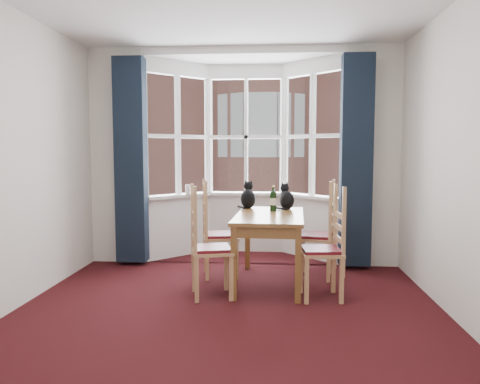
# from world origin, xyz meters

# --- Properties ---
(floor) EXTENTS (4.50, 4.50, 0.00)m
(floor) POSITION_xyz_m (0.00, 0.00, 0.00)
(floor) COLOR black
(floor) RESTS_ON ground
(wall_right) EXTENTS (0.00, 4.50, 4.50)m
(wall_right) POSITION_xyz_m (2.00, 0.00, 1.40)
(wall_right) COLOR silver
(wall_right) RESTS_ON floor
(wall_near) EXTENTS (4.00, 0.00, 4.00)m
(wall_near) POSITION_xyz_m (0.00, -2.25, 1.40)
(wall_near) COLOR silver
(wall_near) RESTS_ON floor
(wall_back_pier_left) EXTENTS (0.70, 0.12, 2.80)m
(wall_back_pier_left) POSITION_xyz_m (-1.65, 2.25, 1.40)
(wall_back_pier_left) COLOR silver
(wall_back_pier_left) RESTS_ON floor
(wall_back_pier_right) EXTENTS (0.70, 0.12, 2.80)m
(wall_back_pier_right) POSITION_xyz_m (1.65, 2.25, 1.40)
(wall_back_pier_right) COLOR silver
(wall_back_pier_right) RESTS_ON floor
(bay_window) EXTENTS (2.76, 0.94, 2.80)m
(bay_window) POSITION_xyz_m (0.00, 2.75, 1.40)
(bay_window) COLOR white
(bay_window) RESTS_ON floor
(curtain_left) EXTENTS (0.38, 0.22, 2.60)m
(curtain_left) POSITION_xyz_m (-1.42, 2.07, 1.35)
(curtain_left) COLOR black
(curtain_left) RESTS_ON floor
(curtain_right) EXTENTS (0.38, 0.22, 2.60)m
(curtain_right) POSITION_xyz_m (1.42, 2.07, 1.35)
(curtain_right) COLOR black
(curtain_right) RESTS_ON floor
(dining_table) EXTENTS (0.80, 1.40, 0.78)m
(dining_table) POSITION_xyz_m (0.37, 1.32, 0.68)
(dining_table) COLOR brown
(dining_table) RESTS_ON floor
(chair_left_near) EXTENTS (0.49, 0.50, 0.92)m
(chair_left_near) POSITION_xyz_m (-0.30, 0.80, 0.47)
(chair_left_near) COLOR tan
(chair_left_near) RESTS_ON floor
(chair_left_far) EXTENTS (0.48, 0.49, 0.92)m
(chair_left_far) POSITION_xyz_m (-0.30, 1.58, 0.47)
(chair_left_far) COLOR tan
(chair_left_far) RESTS_ON floor
(chair_right_near) EXTENTS (0.44, 0.46, 0.92)m
(chair_right_near) POSITION_xyz_m (0.98, 0.85, 0.47)
(chair_right_near) COLOR tan
(chair_right_near) RESTS_ON floor
(chair_right_far) EXTENTS (0.48, 0.50, 0.92)m
(chair_right_far) POSITION_xyz_m (0.99, 1.61, 0.47)
(chair_right_far) COLOR tan
(chair_right_far) RESTS_ON floor
(cat_left) EXTENTS (0.18, 0.26, 0.35)m
(cat_left) POSITION_xyz_m (0.10, 1.86, 0.91)
(cat_left) COLOR black
(cat_left) RESTS_ON dining_table
(cat_right) EXTENTS (0.24, 0.28, 0.33)m
(cat_right) POSITION_xyz_m (0.56, 1.78, 0.91)
(cat_right) COLOR black
(cat_right) RESTS_ON dining_table
(wine_bottle) EXTENTS (0.08, 0.08, 0.29)m
(wine_bottle) POSITION_xyz_m (0.40, 1.60, 0.91)
(wine_bottle) COLOR black
(wine_bottle) RESTS_ON dining_table
(candle_tall) EXTENTS (0.06, 0.06, 0.13)m
(candle_tall) POSITION_xyz_m (-0.79, 2.60, 0.94)
(candle_tall) COLOR white
(candle_tall) RESTS_ON bay_window
(candle_short) EXTENTS (0.06, 0.06, 0.10)m
(candle_short) POSITION_xyz_m (-0.73, 2.63, 0.92)
(candle_short) COLOR white
(candle_short) RESTS_ON bay_window
(street) EXTENTS (80.00, 80.00, 0.00)m
(street) POSITION_xyz_m (0.00, 32.25, -6.00)
(street) COLOR #333335
(street) RESTS_ON ground
(tenement_building) EXTENTS (18.40, 7.80, 15.20)m
(tenement_building) POSITION_xyz_m (0.00, 14.01, 1.60)
(tenement_building) COLOR #9B5F50
(tenement_building) RESTS_ON street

